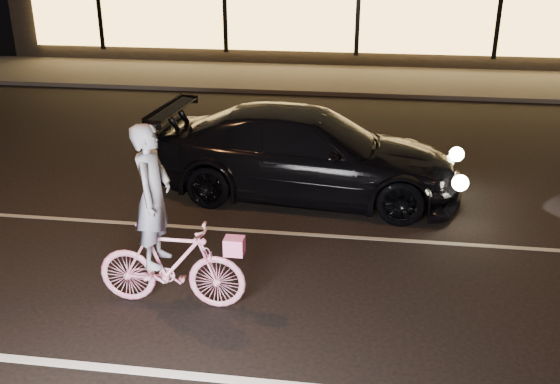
# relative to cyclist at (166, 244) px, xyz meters

# --- Properties ---
(ground) EXTENTS (90.00, 90.00, 0.00)m
(ground) POSITION_rel_cyclist_xyz_m (1.84, 0.18, -0.83)
(ground) COLOR black
(ground) RESTS_ON ground
(lane_stripe_far) EXTENTS (60.00, 0.10, 0.01)m
(lane_stripe_far) POSITION_rel_cyclist_xyz_m (1.84, 2.18, -0.83)
(lane_stripe_far) COLOR gray
(lane_stripe_far) RESTS_ON ground
(sidewalk) EXTENTS (30.00, 4.00, 0.12)m
(sidewalk) POSITION_rel_cyclist_xyz_m (1.84, 13.18, -0.77)
(sidewalk) COLOR #383533
(sidewalk) RESTS_ON ground
(cyclist) EXTENTS (1.86, 0.64, 2.34)m
(cyclist) POSITION_rel_cyclist_xyz_m (0.00, 0.00, 0.00)
(cyclist) COLOR #EB2D7B
(cyclist) RESTS_ON ground
(sedan) EXTENTS (5.45, 2.54, 1.54)m
(sedan) POSITION_rel_cyclist_xyz_m (1.33, 3.80, -0.06)
(sedan) COLOR black
(sedan) RESTS_ON ground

